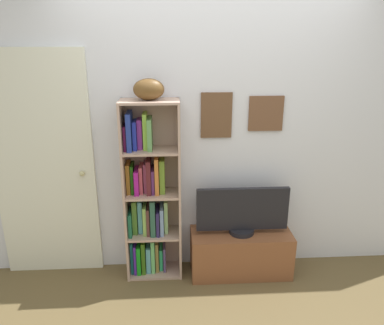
# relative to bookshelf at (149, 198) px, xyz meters

# --- Properties ---
(back_wall) EXTENTS (4.80, 0.08, 2.54)m
(back_wall) POSITION_rel_bookshelf_xyz_m (0.56, 0.14, 0.54)
(back_wall) COLOR silver
(back_wall) RESTS_ON ground
(bookshelf) EXTENTS (0.48, 0.27, 1.59)m
(bookshelf) POSITION_rel_bookshelf_xyz_m (0.00, 0.00, 0.00)
(bookshelf) COLOR tan
(bookshelf) RESTS_ON ground
(football) EXTENTS (0.25, 0.18, 0.17)m
(football) POSITION_rel_bookshelf_xyz_m (0.04, -0.03, 0.94)
(football) COLOR brown
(football) RESTS_ON bookshelf
(tv_stand) EXTENTS (0.90, 0.36, 0.40)m
(tv_stand) POSITION_rel_bookshelf_xyz_m (0.81, -0.08, -0.53)
(tv_stand) COLOR brown
(tv_stand) RESTS_ON ground
(television) EXTENTS (0.81, 0.22, 0.43)m
(television) POSITION_rel_bookshelf_xyz_m (0.81, -0.08, -0.11)
(television) COLOR black
(television) RESTS_ON tv_stand
(door) EXTENTS (0.85, 0.09, 1.99)m
(door) POSITION_rel_bookshelf_xyz_m (-0.88, 0.08, 0.26)
(door) COLOR silver
(door) RESTS_ON ground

